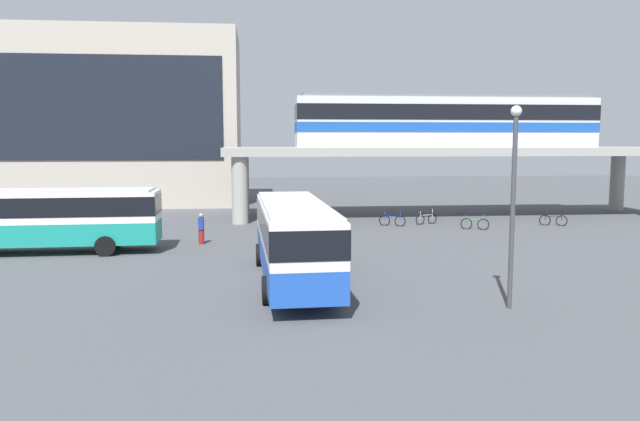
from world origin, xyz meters
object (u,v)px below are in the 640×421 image
Objects in this scene: bus_main at (294,233)px; bicycle_brown at (317,226)px; station_building at (110,119)px; pedestrian_near_building at (201,230)px; bicycle_black at (553,220)px; pedestrian_waiting_near_stop at (261,225)px; train at (446,120)px; bicycle_blue at (392,221)px; bicycle_green at (475,224)px; bicycle_silver at (426,219)px; bus_secondary at (46,214)px; bicycle_red at (325,220)px.

bus_main reaches higher than bicycle_brown.
station_building is 13.46× the size of pedestrian_near_building.
pedestrian_waiting_near_stop is (-19.50, -3.07, 0.39)m from bicycle_black.
train is 17.37m from pedestrian_waiting_near_stop.
bicycle_blue is at bearing -137.23° from train.
station_building is 37.94m from bicycle_black.
pedestrian_near_building is at bearing -167.16° from bicycle_green.
train is at bearing 57.95° from bicycle_silver.
pedestrian_near_building is at bearing 115.20° from bus_main.
station_building is at bearing 95.80° from bus_secondary.
station_building is 30.23m from bicycle_silver.
train is 8.22m from bicycle_silver.
pedestrian_near_building reaches higher than bicycle_green.
bus_secondary is at bearing -157.67° from bicycle_brown.
bus_main is 10.72m from pedestrian_near_building.
bicycle_red and bicycle_black have the same top height.
train is 12.22m from bicycle_red.
bicycle_silver is (24.49, -16.20, -7.20)m from station_building.
station_building reaches higher than bicycle_brown.
station_building is 24.89m from bicycle_red.
bicycle_red is (15.03, 8.69, -1.63)m from bus_secondary.
pedestrian_near_building is (-7.56, -6.71, 0.44)m from bicycle_red.
pedestrian_near_building is (-14.49, -6.63, 0.44)m from bicycle_silver.
station_building is at bearing 122.50° from pedestrian_waiting_near_stop.
bicycle_red is (3.02, 16.35, -1.63)m from bus_main.
bicycle_blue is at bearing 21.89° from bicycle_brown.
station_building is 25.82m from pedestrian_near_building.
bus_main is 14.24m from bus_secondary.
bicycle_silver is at bearing -33.48° from station_building.
pedestrian_waiting_near_stop is at bearing -57.50° from station_building.
bus_secondary is 6.71× the size of bicycle_blue.
bicycle_silver is at bearing 22.38° from pedestrian_waiting_near_stop.
bicycle_silver and bicycle_green have the same top height.
bus_secondary is 23.65m from bicycle_silver.
station_building is at bearing 114.11° from bus_main.
pedestrian_near_building is (-16.96, -10.57, -6.34)m from train.
bicycle_red is at bearing 30.04° from bus_secondary.
station_building reaches higher than bicycle_red.
bicycle_brown is 1.05× the size of bicycle_green.
bicycle_silver is (6.94, -0.09, 0.00)m from bicycle_red.
pedestrian_waiting_near_stop reaches higher than bicycle_green.
pedestrian_waiting_near_stop is (-4.29, -4.71, 0.39)m from bicycle_red.
bus_secondary is at bearing -165.18° from pedestrian_near_building.
pedestrian_waiting_near_stop is at bearing -132.33° from bicycle_red.
pedestrian_waiting_near_stop reaches higher than bicycle_blue.
bus_main is 6.58× the size of bicycle_black.
bicycle_brown is (14.23, 5.85, -1.63)m from bus_secondary.
bus_main is at bearing -64.80° from pedestrian_near_building.
train is at bearing 32.02° from pedestrian_waiting_near_stop.
bicycle_blue is at bearing -9.47° from bicycle_red.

